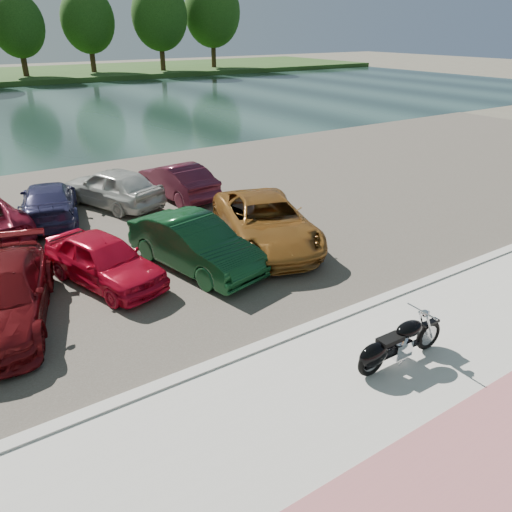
{
  "coord_description": "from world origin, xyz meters",
  "views": [
    {
      "loc": [
        -6.69,
        -5.4,
        6.4
      ],
      "look_at": [
        -0.36,
        4.13,
        1.1
      ],
      "focal_mm": 35.0,
      "sensor_mm": 36.0,
      "label": 1
    }
  ],
  "objects": [
    {
      "name": "kerb",
      "position": [
        0.0,
        2.0,
        0.07
      ],
      "size": [
        60.0,
        0.3,
        0.14
      ],
      "primitive_type": "cube",
      "color": "beige",
      "rests_on": "ground"
    },
    {
      "name": "ground",
      "position": [
        0.0,
        0.0,
        0.0
      ],
      "size": [
        200.0,
        200.0,
        0.0
      ],
      "primitive_type": "plane",
      "color": "#595447",
      "rests_on": "ground"
    },
    {
      "name": "river",
      "position": [
        0.0,
        40.0,
        0.0
      ],
      "size": [
        120.0,
        40.0,
        0.0
      ],
      "primitive_type": "cube",
      "color": "#182C27",
      "rests_on": "ground"
    },
    {
      "name": "car_5",
      "position": [
        -0.97,
        6.36,
        0.78
      ],
      "size": [
        2.48,
        4.72,
        1.48
      ],
      "primitive_type": "imported",
      "rotation": [
        0.0,
        0.0,
        0.21
      ],
      "color": "#0F3A1C",
      "rests_on": "parking_lot"
    },
    {
      "name": "far_trees",
      "position": [
        4.36,
        65.79,
        7.49
      ],
      "size": [
        70.25,
        10.68,
        12.52
      ],
      "color": "#352413",
      "rests_on": "far_bank"
    },
    {
      "name": "car_6",
      "position": [
        1.68,
        6.64,
        0.8
      ],
      "size": [
        4.1,
        5.98,
        1.52
      ],
      "primitive_type": "imported",
      "rotation": [
        0.0,
        0.0,
        -0.32
      ],
      "color": "#905921",
      "rests_on": "parking_lot"
    },
    {
      "name": "car_4",
      "position": [
        -3.42,
        6.87,
        0.71
      ],
      "size": [
        2.66,
        4.24,
        1.35
      ],
      "primitive_type": "imported",
      "rotation": [
        0.0,
        0.0,
        0.29
      ],
      "color": "red",
      "rests_on": "parking_lot"
    },
    {
      "name": "motorcycle",
      "position": [
        0.22,
        0.0,
        0.56
      ],
      "size": [
        2.33,
        0.75,
        1.05
      ],
      "rotation": [
        0.0,
        0.0,
        -0.02
      ],
      "color": "black",
      "rests_on": "promenade"
    },
    {
      "name": "parking_lot",
      "position": [
        0.0,
        11.0,
        0.02
      ],
      "size": [
        60.0,
        18.0,
        0.04
      ],
      "primitive_type": "cube",
      "color": "#464039",
      "rests_on": "ground"
    },
    {
      "name": "car_11",
      "position": [
        -3.48,
        12.79,
        0.71
      ],
      "size": [
        2.91,
        4.92,
        1.34
      ],
      "primitive_type": "imported",
      "rotation": [
        0.0,
        0.0,
        2.9
      ],
      "color": "navy",
      "rests_on": "parking_lot"
    },
    {
      "name": "pink_path",
      "position": [
        0.0,
        -2.5,
        0.1
      ],
      "size": [
        60.0,
        2.0,
        0.01
      ],
      "primitive_type": "cube",
      "color": "#A95F66",
      "rests_on": "promenade"
    },
    {
      "name": "promenade",
      "position": [
        0.0,
        -1.0,
        0.05
      ],
      "size": [
        60.0,
        6.0,
        0.1
      ],
      "primitive_type": "cube",
      "color": "beige",
      "rests_on": "ground"
    },
    {
      "name": "car_3",
      "position": [
        -6.04,
        6.17,
        0.76
      ],
      "size": [
        3.34,
        5.31,
        1.44
      ],
      "primitive_type": "imported",
      "rotation": [
        0.0,
        0.0,
        -0.29
      ],
      "color": "#5B0D10",
      "rests_on": "parking_lot"
    },
    {
      "name": "car_13",
      "position": [
        1.44,
        12.58,
        0.73
      ],
      "size": [
        1.86,
        4.33,
        1.39
      ],
      "primitive_type": "imported",
      "rotation": [
        0.0,
        0.0,
        3.24
      ],
      "color": "#4C1424",
      "rests_on": "parking_lot"
    },
    {
      "name": "car_12",
      "position": [
        -1.1,
        12.97,
        0.79
      ],
      "size": [
        3.28,
        4.77,
        1.51
      ],
      "primitive_type": "imported",
      "rotation": [
        0.0,
        0.0,
        3.52
      ],
      "color": "beige",
      "rests_on": "parking_lot"
    }
  ]
}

